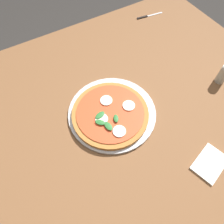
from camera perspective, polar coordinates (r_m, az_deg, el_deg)
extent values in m
plane|color=#2D2B28|center=(1.53, 0.89, -13.86)|extent=(6.00, 6.00, 0.00)
cube|color=brown|center=(0.88, 1.50, 0.10)|extent=(1.56, 1.20, 0.04)
cube|color=brown|center=(1.72, 12.80, 16.83)|extent=(0.07, 0.07, 0.69)
cylinder|color=silver|center=(0.85, 0.00, -0.14)|extent=(0.36, 0.36, 0.01)
cylinder|color=#B27033|center=(0.83, -0.49, -0.49)|extent=(0.31, 0.31, 0.02)
cylinder|color=#CC4723|center=(0.82, -0.50, -0.10)|extent=(0.27, 0.27, 0.00)
cylinder|color=#F4EACC|center=(0.83, 4.67, 1.79)|extent=(0.05, 0.05, 0.00)
cylinder|color=#F4EACC|center=(0.84, -1.60, 3.21)|extent=(0.05, 0.05, 0.00)
cylinder|color=#F4EACC|center=(0.80, -2.90, -1.95)|extent=(0.05, 0.05, 0.00)
cylinder|color=#F4EACC|center=(0.77, 2.04, -5.33)|extent=(0.05, 0.05, 0.00)
ellipsoid|color=#286B2D|center=(0.79, -3.28, -2.87)|extent=(0.04, 0.04, 0.00)
ellipsoid|color=#286B2D|center=(0.80, -3.35, -0.86)|extent=(0.05, 0.03, 0.00)
ellipsoid|color=#286B2D|center=(0.79, 1.12, -1.77)|extent=(0.03, 0.04, 0.00)
ellipsoid|color=#286B2D|center=(0.78, -1.02, -3.90)|extent=(0.03, 0.05, 0.00)
cube|color=white|center=(0.84, 25.44, -12.70)|extent=(0.15, 0.12, 0.01)
cube|color=black|center=(1.31, 8.37, 24.50)|extent=(0.07, 0.02, 0.01)
cube|color=silver|center=(1.35, 11.74, 24.95)|extent=(0.10, 0.02, 0.00)
cylinder|color=#B2B7AD|center=(1.04, 28.32, 8.98)|extent=(0.04, 0.04, 0.08)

